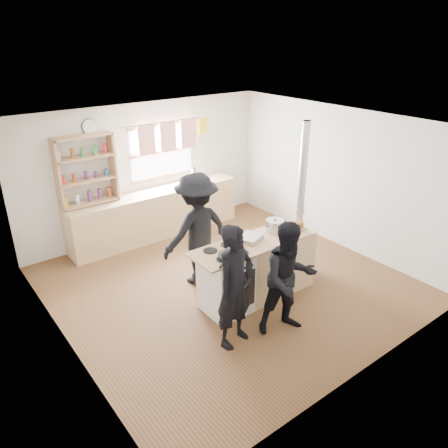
{
  "coord_description": "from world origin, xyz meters",
  "views": [
    {
      "loc": [
        -3.64,
        -4.69,
        3.69
      ],
      "look_at": [
        -0.14,
        -0.1,
        1.1
      ],
      "focal_mm": 35.0,
      "sensor_mm": 36.0,
      "label": 1
    }
  ],
  "objects_px": {
    "person_near_left": "(235,287)",
    "person_near_right": "(289,279)",
    "skillet_greens": "(229,256)",
    "cooking_island": "(258,268)",
    "roast_tray": "(250,238)",
    "bread_board": "(296,227)",
    "thermos": "(194,175)",
    "stockpot_counter": "(275,226)",
    "flue_heater": "(298,238)",
    "person_far": "(197,230)",
    "stockpot_stove": "(233,242)"
  },
  "relations": [
    {
      "from": "roast_tray",
      "to": "person_near_left",
      "type": "xyz_separation_m",
      "value": [
        -0.82,
        -0.69,
        -0.16
      ]
    },
    {
      "from": "cooking_island",
      "to": "stockpot_counter",
      "type": "distance_m",
      "value": 0.68
    },
    {
      "from": "thermos",
      "to": "bread_board",
      "type": "bearing_deg",
      "value": -91.52
    },
    {
      "from": "flue_heater",
      "to": "person_far",
      "type": "xyz_separation_m",
      "value": [
        -1.4,
        0.79,
        0.25
      ]
    },
    {
      "from": "roast_tray",
      "to": "person_near_right",
      "type": "bearing_deg",
      "value": -97.43
    },
    {
      "from": "stockpot_stove",
      "to": "stockpot_counter",
      "type": "height_order",
      "value": "stockpot_counter"
    },
    {
      "from": "skillet_greens",
      "to": "cooking_island",
      "type": "bearing_deg",
      "value": 13.52
    },
    {
      "from": "flue_heater",
      "to": "person_far",
      "type": "height_order",
      "value": "flue_heater"
    },
    {
      "from": "flue_heater",
      "to": "skillet_greens",
      "type": "bearing_deg",
      "value": -170.47
    },
    {
      "from": "skillet_greens",
      "to": "person_near_right",
      "type": "relative_size",
      "value": 0.27
    },
    {
      "from": "skillet_greens",
      "to": "person_far",
      "type": "distance_m",
      "value": 1.08
    },
    {
      "from": "person_near_left",
      "to": "person_near_right",
      "type": "relative_size",
      "value": 1.05
    },
    {
      "from": "stockpot_counter",
      "to": "person_near_left",
      "type": "relative_size",
      "value": 0.17
    },
    {
      "from": "person_far",
      "to": "person_near_left",
      "type": "bearing_deg",
      "value": 70.77
    },
    {
      "from": "skillet_greens",
      "to": "stockpot_counter",
      "type": "relative_size",
      "value": 1.5
    },
    {
      "from": "roast_tray",
      "to": "person_near_right",
      "type": "height_order",
      "value": "person_near_right"
    },
    {
      "from": "bread_board",
      "to": "person_far",
      "type": "xyz_separation_m",
      "value": [
        -1.13,
        0.98,
        -0.09
      ]
    },
    {
      "from": "roast_tray",
      "to": "person_far",
      "type": "xyz_separation_m",
      "value": [
        -0.36,
        0.82,
        -0.08
      ]
    },
    {
      "from": "cooking_island",
      "to": "person_near_left",
      "type": "xyz_separation_m",
      "value": [
        -0.92,
        -0.62,
        0.35
      ]
    },
    {
      "from": "cooking_island",
      "to": "person_far",
      "type": "xyz_separation_m",
      "value": [
        -0.46,
        0.9,
        0.43
      ]
    },
    {
      "from": "bread_board",
      "to": "person_near_right",
      "type": "relative_size",
      "value": 0.19
    },
    {
      "from": "person_near_right",
      "to": "stockpot_counter",
      "type": "bearing_deg",
      "value": 75.91
    },
    {
      "from": "stockpot_stove",
      "to": "person_near_left",
      "type": "relative_size",
      "value": 0.12
    },
    {
      "from": "thermos",
      "to": "person_near_right",
      "type": "distance_m",
      "value": 3.74
    },
    {
      "from": "flue_heater",
      "to": "bread_board",
      "type": "bearing_deg",
      "value": -145.1
    },
    {
      "from": "roast_tray",
      "to": "stockpot_stove",
      "type": "distance_m",
      "value": 0.32
    },
    {
      "from": "person_near_left",
      "to": "person_far",
      "type": "height_order",
      "value": "person_far"
    },
    {
      "from": "thermos",
      "to": "bread_board",
      "type": "height_order",
      "value": "thermos"
    },
    {
      "from": "thermos",
      "to": "flue_heater",
      "type": "relative_size",
      "value": 0.11
    },
    {
      "from": "person_far",
      "to": "flue_heater",
      "type": "bearing_deg",
      "value": 148.35
    },
    {
      "from": "stockpot_stove",
      "to": "person_far",
      "type": "xyz_separation_m",
      "value": [
        -0.04,
        0.83,
        -0.11
      ]
    },
    {
      "from": "cooking_island",
      "to": "roast_tray",
      "type": "bearing_deg",
      "value": 144.77
    },
    {
      "from": "person_near_left",
      "to": "stockpot_counter",
      "type": "bearing_deg",
      "value": 14.45
    },
    {
      "from": "thermos",
      "to": "skillet_greens",
      "type": "relative_size",
      "value": 0.7
    },
    {
      "from": "roast_tray",
      "to": "bread_board",
      "type": "distance_m",
      "value": 0.78
    },
    {
      "from": "thermos",
      "to": "person_near_left",
      "type": "height_order",
      "value": "person_near_left"
    },
    {
      "from": "roast_tray",
      "to": "stockpot_stove",
      "type": "bearing_deg",
      "value": -179.75
    },
    {
      "from": "roast_tray",
      "to": "stockpot_stove",
      "type": "height_order",
      "value": "stockpot_stove"
    },
    {
      "from": "roast_tray",
      "to": "bread_board",
      "type": "height_order",
      "value": "bread_board"
    },
    {
      "from": "person_near_left",
      "to": "cooking_island",
      "type": "bearing_deg",
      "value": 20.06
    },
    {
      "from": "cooking_island",
      "to": "flue_heater",
      "type": "xyz_separation_m",
      "value": [
        0.94,
        0.11,
        0.18
      ]
    },
    {
      "from": "person_near_right",
      "to": "person_far",
      "type": "bearing_deg",
      "value": 117.15
    },
    {
      "from": "bread_board",
      "to": "thermos",
      "type": "bearing_deg",
      "value": 88.48
    },
    {
      "from": "cooking_island",
      "to": "person_near_right",
      "type": "height_order",
      "value": "person_near_right"
    },
    {
      "from": "flue_heater",
      "to": "person_far",
      "type": "relative_size",
      "value": 1.4
    },
    {
      "from": "skillet_greens",
      "to": "flue_heater",
      "type": "height_order",
      "value": "flue_heater"
    },
    {
      "from": "person_near_left",
      "to": "person_near_right",
      "type": "height_order",
      "value": "person_near_left"
    },
    {
      "from": "roast_tray",
      "to": "person_near_left",
      "type": "distance_m",
      "value": 1.08
    },
    {
      "from": "thermos",
      "to": "stockpot_counter",
      "type": "bearing_deg",
      "value": -97.62
    },
    {
      "from": "bread_board",
      "to": "person_near_right",
      "type": "xyz_separation_m",
      "value": [
        -0.89,
        -0.76,
        -0.21
      ]
    }
  ]
}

